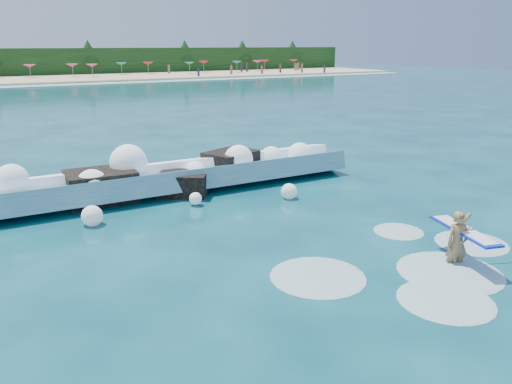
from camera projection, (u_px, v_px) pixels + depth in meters
ground at (244, 259)px, 13.89m from camera, size 200.00×200.00×0.00m
beach at (14, 80)px, 79.06m from camera, size 140.00×20.00×0.40m
wet_band at (20, 86)px, 69.90m from camera, size 140.00×5.00×0.08m
treeline at (7, 63)px, 86.76m from camera, size 140.00×4.00×5.00m
breaking_wave at (162, 180)px, 20.00m from camera, size 16.43×2.63×1.42m
rock_cluster at (168, 180)px, 20.16m from camera, size 8.25×3.49×1.46m
surfer_with_board at (459, 241)px, 13.42m from camera, size 1.26×2.96×1.79m
wave_spray at (161, 170)px, 19.73m from camera, size 14.84×4.70×2.03m
surf_foam at (431, 268)px, 13.28m from camera, size 8.94×5.77×0.14m
beach_umbrellas at (13, 66)px, 80.64m from camera, size 111.70×6.76×0.50m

